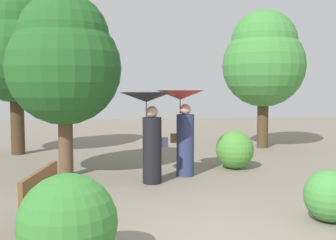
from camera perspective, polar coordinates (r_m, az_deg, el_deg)
ground_plane at (r=5.81m, az=5.05°, el=-15.15°), size 40.00×40.00×0.00m
person_left at (r=8.37m, az=-2.61°, el=-0.25°), size 1.08×1.08×1.86m
person_right at (r=9.07m, az=2.03°, el=0.15°), size 1.04×1.04×1.89m
park_bench at (r=5.98m, az=-15.68°, el=-9.63°), size 0.71×1.56×0.83m
tree_near_left at (r=9.30m, az=-14.11°, el=8.18°), size 2.46×2.46×3.99m
tree_near_right at (r=13.69m, az=13.04°, el=8.23°), size 2.63×2.63×4.40m
tree_mid_left at (r=12.80m, az=-20.27°, el=9.53°), size 2.76×2.76×4.77m
bush_path_left at (r=4.61m, az=-13.62°, el=-13.65°), size 1.06×1.06×1.06m
bush_path_right at (r=6.56m, az=21.44°, el=-9.66°), size 0.77×0.77×0.77m
bush_behind_bench at (r=10.08m, az=9.17°, el=-4.09°), size 0.91×0.91×0.91m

